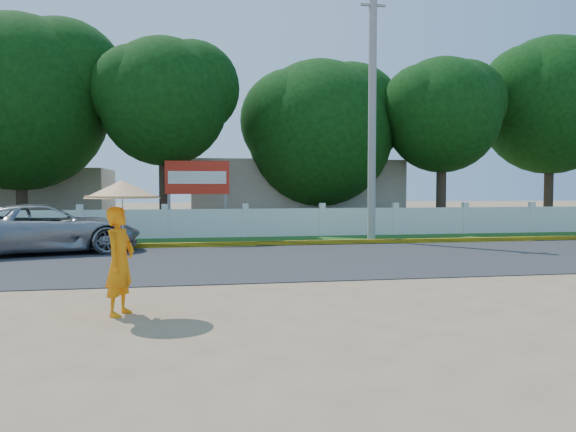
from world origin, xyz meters
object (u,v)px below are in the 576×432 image
at_px(utility_pole, 372,113).
at_px(monk_with_parasol, 121,227).
at_px(billboard, 197,182).
at_px(vehicle, 47,229).

distance_m(utility_pole, monk_with_parasol, 13.06).
distance_m(monk_with_parasol, billboard, 13.72).
height_order(monk_with_parasol, billboard, billboard).
bearing_deg(monk_with_parasol, utility_pole, 54.31).
bearing_deg(vehicle, billboard, -56.25).
bearing_deg(billboard, vehicle, -130.47).
height_order(utility_pole, vehicle, utility_pole).
relative_size(vehicle, billboard, 1.76).
bearing_deg(billboard, utility_pole, -29.00).
xyz_separation_m(vehicle, billboard, (4.39, 5.15, 1.42)).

